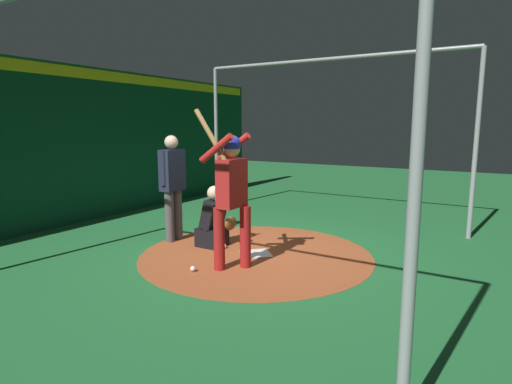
{
  "coord_description": "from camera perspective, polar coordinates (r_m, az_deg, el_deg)",
  "views": [
    {
      "loc": [
        3.09,
        -5.14,
        1.92
      ],
      "look_at": [
        0.0,
        0.0,
        0.95
      ],
      "focal_mm": 29.16,
      "sensor_mm": 36.0,
      "label": 1
    }
  ],
  "objects": [
    {
      "name": "baseball_1",
      "position": [
        6.58,
        -4.4,
        -7.41
      ],
      "size": [
        0.07,
        0.07,
        0.07
      ],
      "primitive_type": "sphere",
      "color": "white",
      "rests_on": "dirt_circle"
    },
    {
      "name": "cage_frame",
      "position": [
        6.01,
        -0.0,
        11.89
      ],
      "size": [
        5.4,
        5.38,
        3.2
      ],
      "color": "gray",
      "rests_on": "ground"
    },
    {
      "name": "batter",
      "position": [
        5.47,
        -3.44,
        0.48
      ],
      "size": [
        0.68,
        0.49,
        2.13
      ],
      "color": "maroon",
      "rests_on": "ground"
    },
    {
      "name": "back_wall",
      "position": [
        8.91,
        -23.83,
        5.99
      ],
      "size": [
        0.22,
        11.83,
        3.06
      ],
      "color": "#0C3D26",
      "rests_on": "ground"
    },
    {
      "name": "umpire",
      "position": [
        6.98,
        -11.37,
        1.34
      ],
      "size": [
        0.22,
        0.49,
        1.75
      ],
      "color": "#4C4C51",
      "rests_on": "ground"
    },
    {
      "name": "catcher",
      "position": [
        6.65,
        -5.76,
        -4.2
      ],
      "size": [
        0.58,
        0.4,
        0.98
      ],
      "color": "black",
      "rests_on": "ground"
    },
    {
      "name": "home_plate",
      "position": [
        6.3,
        -0.0,
        -8.46
      ],
      "size": [
        0.59,
        0.59,
        0.01
      ],
      "primitive_type": "cube",
      "rotation": [
        0.0,
        0.0,
        0.79
      ],
      "color": "white",
      "rests_on": "dirt_circle"
    },
    {
      "name": "ground_plane",
      "position": [
        6.3,
        -0.0,
        -8.56
      ],
      "size": [
        27.83,
        27.83,
        0.0
      ],
      "primitive_type": "plane",
      "color": "#216633"
    },
    {
      "name": "baseball_2",
      "position": [
        6.8,
        -0.88,
        -6.85
      ],
      "size": [
        0.07,
        0.07,
        0.07
      ],
      "primitive_type": "sphere",
      "color": "white",
      "rests_on": "dirt_circle"
    },
    {
      "name": "dirt_circle",
      "position": [
        6.3,
        -0.0,
        -8.53
      ],
      "size": [
        3.46,
        3.46,
        0.01
      ],
      "primitive_type": "cylinder",
      "color": "#9E4C28",
      "rests_on": "ground"
    },
    {
      "name": "baseball_0",
      "position": [
        5.64,
        -8.64,
        -10.36
      ],
      "size": [
        0.07,
        0.07,
        0.07
      ],
      "primitive_type": "sphere",
      "color": "white",
      "rests_on": "dirt_circle"
    }
  ]
}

